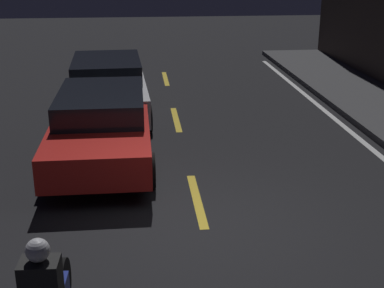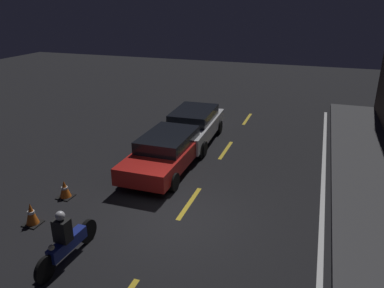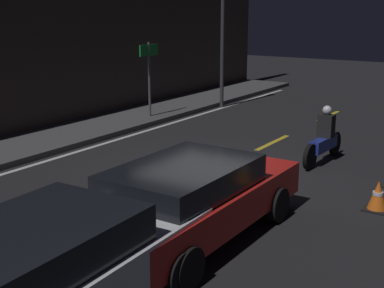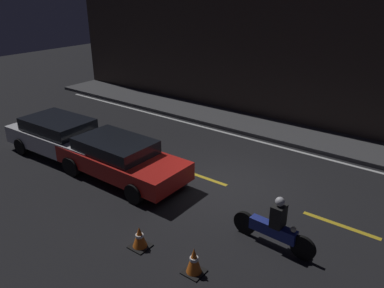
% 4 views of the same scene
% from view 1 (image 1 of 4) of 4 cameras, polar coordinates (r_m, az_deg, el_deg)
% --- Properties ---
extents(ground_plane, '(56.00, 56.00, 0.00)m').
position_cam_1_polar(ground_plane, '(7.81, 1.37, -9.13)').
color(ground_plane, black).
extents(lane_dash_a, '(2.00, 0.14, 0.01)m').
position_cam_1_polar(lane_dash_a, '(17.23, -2.84, 6.98)').
color(lane_dash_a, gold).
rests_on(lane_dash_a, ground).
extents(lane_dash_b, '(2.00, 0.14, 0.01)m').
position_cam_1_polar(lane_dash_b, '(12.88, -1.71, 2.65)').
color(lane_dash_b, gold).
rests_on(lane_dash_b, ground).
extents(lane_dash_c, '(2.00, 0.14, 0.01)m').
position_cam_1_polar(lane_dash_c, '(8.69, 0.53, -5.96)').
color(lane_dash_c, gold).
rests_on(lane_dash_c, ground).
extents(sedan_white, '(4.56, 2.06, 1.37)m').
position_cam_1_polar(sedan_white, '(13.22, -9.01, 6.15)').
color(sedan_white, silver).
rests_on(sedan_white, ground).
extents(taxi_red, '(4.54, 1.92, 1.30)m').
position_cam_1_polar(taxi_red, '(10.33, -9.61, 2.17)').
color(taxi_red, red).
rests_on(taxi_red, ground).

